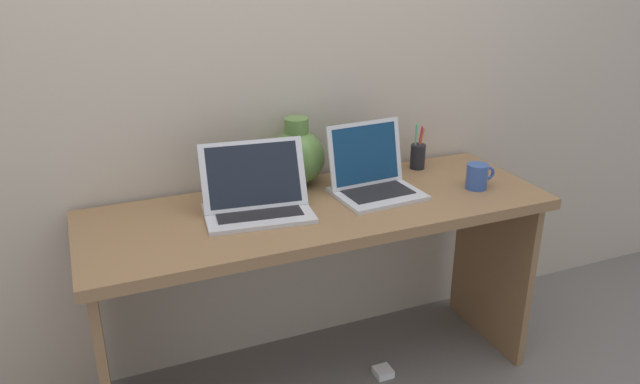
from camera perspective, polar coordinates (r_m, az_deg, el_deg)
The scene contains 9 objects.
ground_plane at distance 2.57m, azimuth 0.00°, elevation -16.95°, with size 6.00×6.00×0.00m, color slate.
back_wall at distance 2.33m, azimuth -3.16°, elevation 11.76°, with size 4.40×0.04×2.40m, color #BCAD99.
desk at distance 2.24m, azimuth 0.00°, elevation -4.87°, with size 1.66×0.57×0.76m.
laptop_left at distance 2.10m, azimuth -5.95°, elevation -0.29°, with size 0.39×0.28×0.23m.
laptop_right at distance 2.27m, azimuth 4.85°, elevation 1.58°, with size 0.32×0.27×0.25m.
green_vase at distance 2.33m, azimuth -2.16°, elevation 3.38°, with size 0.21×0.21×0.26m.
coffee_mug at distance 2.38m, azimuth 14.43°, elevation 1.43°, with size 0.12×0.08×0.10m.
pen_cup at distance 2.54m, azimuth 9.08°, elevation 3.36°, with size 0.06×0.06×0.18m.
power_brick at distance 2.59m, azimuth 5.88°, elevation -16.30°, with size 0.07×0.07×0.03m, color white.
Camera 1 is at (-0.77, -1.84, 1.62)m, focal length 34.42 mm.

